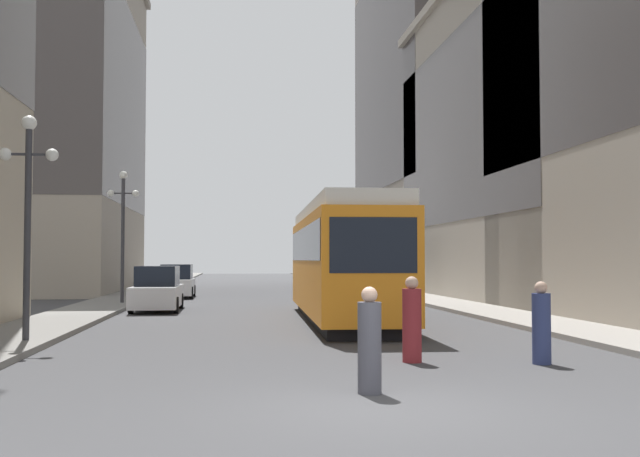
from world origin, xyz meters
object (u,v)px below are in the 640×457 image
object	(u,v)px
streetcar	(342,259)
parked_car_left_near	(157,290)
pedestrian_crossing_far	(541,326)
transit_bus	(353,262)
lamp_post_left_near	(28,192)
pedestrian_crossing_near	(370,344)
parked_car_left_mid	(177,282)
lamp_post_left_far	(123,217)
pedestrian_on_sidewalk	(412,322)

from	to	relation	value
streetcar	parked_car_left_near	size ratio (longest dim) A/B	2.78
pedestrian_crossing_far	parked_car_left_near	bearing A→B (deg)	-12.10
transit_bus	lamp_post_left_near	bearing A→B (deg)	-116.87
streetcar	pedestrian_crossing_near	bearing A→B (deg)	-95.02
transit_bus	parked_car_left_near	distance (m)	17.02
transit_bus	parked_car_left_mid	distance (m)	10.73
lamp_post_left_near	lamp_post_left_far	world-z (taller)	lamp_post_left_far
lamp_post_left_near	pedestrian_on_sidewalk	bearing A→B (deg)	-23.96
lamp_post_left_near	lamp_post_left_far	xyz separation A→B (m)	(0.00, 15.69, 0.29)
pedestrian_on_sidewalk	pedestrian_crossing_near	bearing A→B (deg)	134.14
parked_car_left_mid	pedestrian_crossing_far	distance (m)	28.71
pedestrian_crossing_near	lamp_post_left_near	xyz separation A→B (m)	(-7.05, 7.20, 2.95)
pedestrian_crossing_near	pedestrian_crossing_far	xyz separation A→B (m)	(4.00, 2.82, -0.01)
parked_car_left_mid	pedestrian_on_sidewalk	bearing A→B (deg)	-76.24
streetcar	pedestrian_on_sidewalk	world-z (taller)	streetcar
pedestrian_on_sidewalk	lamp_post_left_far	xyz separation A→B (m)	(-8.56, 19.50, 3.21)
streetcar	parked_car_left_mid	distance (m)	17.99
streetcar	pedestrian_on_sidewalk	bearing A→B (deg)	-88.65
lamp_post_left_far	pedestrian_crossing_far	bearing A→B (deg)	-61.16
pedestrian_crossing_near	lamp_post_left_near	world-z (taller)	lamp_post_left_near
pedestrian_crossing_far	lamp_post_left_near	bearing A→B (deg)	27.39
pedestrian_crossing_near	pedestrian_crossing_far	world-z (taller)	pedestrian_crossing_near
pedestrian_crossing_near	parked_car_left_near	bearing A→B (deg)	-163.29
transit_bus	parked_car_left_mid	world-z (taller)	transit_bus
streetcar	pedestrian_crossing_near	size ratio (longest dim) A/B	8.09
lamp_post_left_far	pedestrian_on_sidewalk	bearing A→B (deg)	-66.30
transit_bus	parked_car_left_mid	size ratio (longest dim) A/B	2.88
lamp_post_left_far	transit_bus	bearing A→B (deg)	39.55
parked_car_left_near	pedestrian_crossing_far	world-z (taller)	parked_car_left_near
streetcar	lamp_post_left_near	size ratio (longest dim) A/B	2.47
streetcar	pedestrian_on_sidewalk	size ratio (longest dim) A/B	7.72
transit_bus	lamp_post_left_far	world-z (taller)	lamp_post_left_far
parked_car_left_mid	parked_car_left_near	bearing A→B (deg)	-90.27
parked_car_left_near	lamp_post_left_far	size ratio (longest dim) A/B	0.81
streetcar	lamp_post_left_far	size ratio (longest dim) A/B	2.26
transit_bus	lamp_post_left_far	distance (m)	15.91
transit_bus	parked_car_left_near	bearing A→B (deg)	-128.77
parked_car_left_mid	lamp_post_left_near	bearing A→B (deg)	-95.03
transit_bus	pedestrian_crossing_far	distance (m)	30.16
pedestrian_crossing_near	parked_car_left_mid	bearing A→B (deg)	-168.43
pedestrian_crossing_near	pedestrian_on_sidewalk	distance (m)	3.71
transit_bus	pedestrian_on_sidewalk	world-z (taller)	transit_bus
streetcar	pedestrian_crossing_near	distance (m)	13.53
parked_car_left_near	streetcar	bearing A→B (deg)	-42.29
transit_bus	pedestrian_crossing_far	xyz separation A→B (m)	(-1.11, -30.12, -1.18)
parked_car_left_mid	pedestrian_crossing_near	xyz separation A→B (m)	(5.15, -30.03, -0.07)
streetcar	lamp_post_left_far	bearing A→B (deg)	133.61
parked_car_left_near	lamp_post_left_near	distance (m)	12.69
pedestrian_crossing_far	pedestrian_on_sidewalk	world-z (taller)	pedestrian_on_sidewalk
transit_bus	pedestrian_crossing_near	size ratio (longest dim) A/B	7.75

